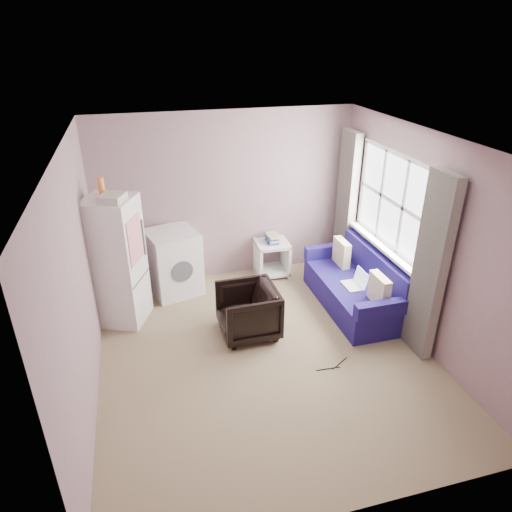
% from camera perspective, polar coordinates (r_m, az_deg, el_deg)
% --- Properties ---
extents(room, '(3.84, 4.24, 2.54)m').
position_cam_1_polar(room, '(4.90, 1.45, -0.38)').
color(room, '#988463').
rests_on(room, ground).
extents(armchair, '(0.67, 0.71, 0.72)m').
position_cam_1_polar(armchair, '(5.69, -1.03, -6.64)').
color(armchair, black).
rests_on(armchair, ground).
extents(fridge, '(0.76, 0.76, 1.92)m').
position_cam_1_polar(fridge, '(5.99, -17.00, -0.61)').
color(fridge, white).
rests_on(fridge, ground).
extents(washing_machine, '(0.81, 0.81, 0.94)m').
position_cam_1_polar(washing_machine, '(6.64, -10.26, -0.61)').
color(washing_machine, white).
rests_on(washing_machine, ground).
extents(side_table, '(0.51, 0.51, 0.68)m').
position_cam_1_polar(side_table, '(7.08, 1.98, 0.07)').
color(side_table, white).
rests_on(side_table, ground).
extents(sofa, '(0.81, 1.78, 0.79)m').
position_cam_1_polar(sofa, '(6.43, 12.56, -3.84)').
color(sofa, navy).
rests_on(sofa, ground).
extents(window_dressing, '(0.17, 2.62, 2.18)m').
position_cam_1_polar(window_dressing, '(6.20, 15.46, 3.13)').
color(window_dressing, white).
rests_on(window_dressing, ground).
extents(floor_cables, '(0.43, 0.16, 0.01)m').
position_cam_1_polar(floor_cables, '(5.45, 9.73, -13.40)').
color(floor_cables, black).
rests_on(floor_cables, ground).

